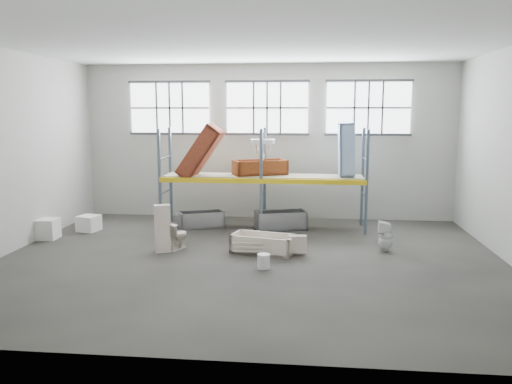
# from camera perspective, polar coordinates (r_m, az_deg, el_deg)

# --- Properties ---
(floor) EXTENTS (12.00, 10.00, 0.10)m
(floor) POSITION_cam_1_polar(r_m,az_deg,el_deg) (12.30, -0.73, -7.78)
(floor) COLOR #47443E
(floor) RESTS_ON ground
(ceiling) EXTENTS (12.00, 10.00, 0.10)m
(ceiling) POSITION_cam_1_polar(r_m,az_deg,el_deg) (11.88, -0.79, 16.50)
(ceiling) COLOR silver
(ceiling) RESTS_ON ground
(wall_back) EXTENTS (12.00, 0.10, 5.00)m
(wall_back) POSITION_cam_1_polar(r_m,az_deg,el_deg) (16.83, 1.26, 5.57)
(wall_back) COLOR #ABA99E
(wall_back) RESTS_ON ground
(wall_front) EXTENTS (12.00, 0.10, 5.00)m
(wall_front) POSITION_cam_1_polar(r_m,az_deg,el_deg) (6.86, -5.71, 0.63)
(wall_front) COLOR #A5A499
(wall_front) RESTS_ON ground
(wall_left) EXTENTS (0.10, 10.00, 5.00)m
(wall_left) POSITION_cam_1_polar(r_m,az_deg,el_deg) (13.89, -26.45, 3.93)
(wall_left) COLOR #B8B7AB
(wall_left) RESTS_ON ground
(window_left) EXTENTS (2.60, 0.04, 1.60)m
(window_left) POSITION_cam_1_polar(r_m,az_deg,el_deg) (17.26, -9.54, 9.19)
(window_left) COLOR white
(window_left) RESTS_ON wall_back
(window_mid) EXTENTS (2.60, 0.04, 1.60)m
(window_mid) POSITION_cam_1_polar(r_m,az_deg,el_deg) (16.69, 1.25, 9.32)
(window_mid) COLOR white
(window_mid) RESTS_ON wall_back
(window_right) EXTENTS (2.60, 0.04, 1.60)m
(window_right) POSITION_cam_1_polar(r_m,az_deg,el_deg) (16.74, 12.37, 9.12)
(window_right) COLOR white
(window_right) RESTS_ON wall_back
(rack_upright_la) EXTENTS (0.08, 0.08, 3.00)m
(rack_upright_la) POSITION_cam_1_polar(r_m,az_deg,el_deg) (15.37, -10.64, 1.35)
(rack_upright_la) COLOR slate
(rack_upright_la) RESTS_ON floor
(rack_upright_lb) EXTENTS (0.08, 0.08, 3.00)m
(rack_upright_lb) POSITION_cam_1_polar(r_m,az_deg,el_deg) (16.51, -9.46, 1.90)
(rack_upright_lb) COLOR slate
(rack_upright_lb) RESTS_ON floor
(rack_upright_ma) EXTENTS (0.08, 0.08, 3.00)m
(rack_upright_ma) POSITION_cam_1_polar(r_m,az_deg,el_deg) (14.80, 0.56, 1.22)
(rack_upright_ma) COLOR slate
(rack_upright_ma) RESTS_ON floor
(rack_upright_mb) EXTENTS (0.08, 0.08, 3.00)m
(rack_upright_mb) POSITION_cam_1_polar(r_m,az_deg,el_deg) (15.98, 0.97, 1.79)
(rack_upright_mb) COLOR slate
(rack_upright_mb) RESTS_ON floor
(rack_upright_ra) EXTENTS (0.08, 0.08, 3.00)m
(rack_upright_ra) POSITION_cam_1_polar(r_m,az_deg,el_deg) (14.82, 12.19, 1.03)
(rack_upright_ra) COLOR slate
(rack_upright_ra) RESTS_ON floor
(rack_upright_rb) EXTENTS (0.08, 0.08, 3.00)m
(rack_upright_rb) POSITION_cam_1_polar(r_m,az_deg,el_deg) (16.00, 11.74, 1.62)
(rack_upright_rb) COLOR slate
(rack_upright_rb) RESTS_ON floor
(rack_beam_front) EXTENTS (6.00, 0.10, 0.14)m
(rack_beam_front) POSITION_cam_1_polar(r_m,az_deg,el_deg) (14.80, 0.56, 1.22)
(rack_beam_front) COLOR yellow
(rack_beam_front) RESTS_ON floor
(rack_beam_back) EXTENTS (6.00, 0.10, 0.14)m
(rack_beam_back) POSITION_cam_1_polar(r_m,az_deg,el_deg) (15.98, 0.97, 1.79)
(rack_beam_back) COLOR yellow
(rack_beam_back) RESTS_ON floor
(shelf_deck) EXTENTS (5.90, 1.10, 0.03)m
(shelf_deck) POSITION_cam_1_polar(r_m,az_deg,el_deg) (15.38, 0.78, 1.81)
(shelf_deck) COLOR gray
(shelf_deck) RESTS_ON floor
(wet_patch) EXTENTS (1.80, 1.80, 0.00)m
(wet_patch) POSITION_cam_1_polar(r_m,az_deg,el_deg) (14.88, 0.48, -4.61)
(wet_patch) COLOR black
(wet_patch) RESTS_ON floor
(bathtub_beige) EXTENTS (1.68, 1.08, 0.46)m
(bathtub_beige) POSITION_cam_1_polar(r_m,az_deg,el_deg) (12.86, 0.80, -5.75)
(bathtub_beige) COLOR beige
(bathtub_beige) RESTS_ON floor
(cistern_spare) EXTENTS (0.46, 0.26, 0.42)m
(cistern_spare) POSITION_cam_1_polar(r_m,az_deg,el_deg) (12.66, 4.62, -5.77)
(cistern_spare) COLOR beige
(cistern_spare) RESTS_ON bathtub_beige
(sink_in_tub) EXTENTS (0.44, 0.44, 0.14)m
(sink_in_tub) POSITION_cam_1_polar(r_m,az_deg,el_deg) (12.86, 1.09, -6.06)
(sink_in_tub) COLOR #F4E0C9
(sink_in_tub) RESTS_ON bathtub_beige
(toilet_beige) EXTENTS (0.64, 0.80, 0.71)m
(toilet_beige) POSITION_cam_1_polar(r_m,az_deg,el_deg) (13.29, -8.84, -4.79)
(toilet_beige) COLOR beige
(toilet_beige) RESTS_ON floor
(cistern_tall) EXTENTS (0.45, 0.38, 1.20)m
(cistern_tall) POSITION_cam_1_polar(r_m,az_deg,el_deg) (13.03, -10.35, -4.01)
(cistern_tall) COLOR beige
(cistern_tall) RESTS_ON floor
(toilet_white) EXTENTS (0.36, 0.36, 0.77)m
(toilet_white) POSITION_cam_1_polar(r_m,az_deg,el_deg) (13.35, 14.18, -4.77)
(toilet_white) COLOR white
(toilet_white) RESTS_ON floor
(steel_tub_left) EXTENTS (1.46, 1.12, 0.49)m
(steel_tub_left) POSITION_cam_1_polar(r_m,az_deg,el_deg) (15.69, -6.10, -3.04)
(steel_tub_left) COLOR #B0B2B7
(steel_tub_left) RESTS_ON floor
(steel_tub_right) EXTENTS (1.62, 1.08, 0.54)m
(steel_tub_right) POSITION_cam_1_polar(r_m,az_deg,el_deg) (15.38, 2.74, -3.14)
(steel_tub_right) COLOR #A7A8AE
(steel_tub_right) RESTS_ON floor
(rust_tub_flat) EXTENTS (1.74, 1.32, 0.44)m
(rust_tub_flat) POSITION_cam_1_polar(r_m,az_deg,el_deg) (15.49, 0.44, 2.76)
(rust_tub_flat) COLOR #984A14
(rust_tub_flat) RESTS_ON shelf_deck
(rust_tub_tilted) EXTENTS (1.44, 0.89, 1.71)m
(rust_tub_tilted) POSITION_cam_1_polar(r_m,az_deg,el_deg) (15.37, -6.16, 4.44)
(rust_tub_tilted) COLOR brown
(rust_tub_tilted) RESTS_ON shelf_deck
(sink_on_shelf) EXTENTS (0.72, 0.56, 0.64)m
(sink_on_shelf) POSITION_cam_1_polar(r_m,az_deg,el_deg) (15.21, 0.74, 3.68)
(sink_on_shelf) COLOR white
(sink_on_shelf) RESTS_ON rust_tub_flat
(blue_tub_upright) EXTENTS (0.51, 0.73, 1.55)m
(blue_tub_upright) POSITION_cam_1_polar(r_m,az_deg,el_deg) (15.25, 9.99, 4.70)
(blue_tub_upright) COLOR #93B1E2
(blue_tub_upright) RESTS_ON shelf_deck
(bucket) EXTENTS (0.37, 0.37, 0.33)m
(bucket) POSITION_cam_1_polar(r_m,az_deg,el_deg) (11.61, 0.85, -7.70)
(bucket) COLOR white
(bucket) RESTS_ON floor
(carton_near) EXTENTS (0.67, 0.59, 0.56)m
(carton_near) POSITION_cam_1_polar(r_m,az_deg,el_deg) (15.34, -22.33, -3.81)
(carton_near) COLOR white
(carton_near) RESTS_ON floor
(carton_far) EXTENTS (0.66, 0.66, 0.46)m
(carton_far) POSITION_cam_1_polar(r_m,az_deg,el_deg) (15.92, -18.08, -3.32)
(carton_far) COLOR white
(carton_far) RESTS_ON floor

